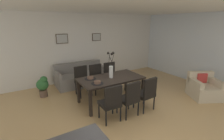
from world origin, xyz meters
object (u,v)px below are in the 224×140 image
at_px(dining_chair_far_left, 130,97).
at_px(centerpiece_vase, 111,68).
at_px(framed_picture_left, 62,39).
at_px(armchair, 204,88).
at_px(dining_chair_mid_left, 147,92).
at_px(sofa, 81,77).
at_px(dining_chair_far_right, 97,77).
at_px(dining_chair_near_right, 82,79).
at_px(dining_table, 111,80).
at_px(dining_chair_mid_right, 111,74).
at_px(framed_picture_center, 96,37).
at_px(potted_plant, 43,85).
at_px(bowl_near_left, 97,82).
at_px(bowl_near_right, 90,77).
at_px(dining_chair_near_left, 111,102).

bearing_deg(dining_chair_far_left, centerpiece_vase, 89.24).
bearing_deg(framed_picture_left, armchair, -46.79).
xyz_separation_m(dining_chair_mid_left, sofa, (-0.76, 2.71, -0.23)).
bearing_deg(centerpiece_vase, dining_chair_mid_left, -59.44).
distance_m(dining_chair_far_right, centerpiece_vase, 1.01).
bearing_deg(dining_chair_near_right, armchair, -34.43).
xyz_separation_m(dining_chair_mid_left, framed_picture_left, (-1.23, 3.19, 1.17)).
relative_size(dining_chair_far_right, centerpiece_vase, 1.25).
bearing_deg(dining_table, dining_chair_mid_left, -59.36).
bearing_deg(dining_chair_far_left, dining_table, 89.30).
xyz_separation_m(dining_chair_mid_right, framed_picture_center, (0.17, 1.43, 1.17)).
bearing_deg(potted_plant, bowl_near_left, -55.63).
relative_size(dining_chair_mid_right, bowl_near_left, 5.41).
xyz_separation_m(armchair, potted_plant, (-4.27, 2.63, 0.09)).
xyz_separation_m(dining_chair_near_right, bowl_near_right, (-0.02, -0.70, 0.27)).
xyz_separation_m(centerpiece_vase, framed_picture_left, (-0.69, 2.29, 0.66)).
xyz_separation_m(dining_chair_near_left, sofa, (0.30, 2.68, -0.23)).
bearing_deg(sofa, framed_picture_center, 27.75).
xyz_separation_m(dining_chair_far_right, dining_chair_mid_left, (0.55, -1.77, 0.00)).
distance_m(dining_chair_far_left, framed_picture_center, 3.48).
xyz_separation_m(dining_chair_mid_left, bowl_near_right, (-1.07, 1.12, 0.27)).
height_order(dining_chair_near_left, armchair, dining_chair_near_left).
relative_size(dining_chair_mid_right, armchair, 0.85).
xyz_separation_m(dining_chair_mid_left, centerpiece_vase, (-0.53, 0.90, 0.51)).
bearing_deg(dining_chair_far_right, dining_chair_mid_right, -0.39).
xyz_separation_m(bowl_near_left, bowl_near_right, (0.00, 0.43, 0.00)).
height_order(dining_chair_near_right, dining_chair_mid_left, same).
bearing_deg(framed_picture_left, bowl_near_right, -85.80).
bearing_deg(bowl_near_right, sofa, 78.78).
xyz_separation_m(dining_table, dining_chair_near_left, (-0.52, -0.87, -0.15)).
relative_size(sofa, framed_picture_left, 4.25).
bearing_deg(sofa, centerpiece_vase, -82.93).
height_order(bowl_near_left, framed_picture_center, framed_picture_center).
bearing_deg(dining_chair_near_right, centerpiece_vase, -60.45).
distance_m(dining_table, dining_chair_mid_left, 1.06).
height_order(dining_chair_near_left, dining_chair_mid_left, same).
distance_m(dining_chair_near_left, dining_chair_far_left, 0.51).
distance_m(dining_table, bowl_near_left, 0.59).
bearing_deg(dining_chair_far_right, dining_chair_mid_left, -72.68).
bearing_deg(dining_table, dining_chair_mid_right, 59.13).
bearing_deg(dining_chair_far_right, armchair, -38.58).
xyz_separation_m(dining_chair_far_right, bowl_near_right, (-0.52, -0.65, 0.27)).
xyz_separation_m(armchair, framed_picture_left, (-3.32, 3.53, 1.40)).
xyz_separation_m(dining_table, framed_picture_center, (0.69, 2.29, 1.02)).
xyz_separation_m(dining_table, armchair, (2.63, -1.24, -0.38)).
bearing_deg(framed_picture_center, sofa, -152.25).
height_order(bowl_near_left, sofa, bowl_near_left).
xyz_separation_m(dining_chair_near_left, dining_chair_far_left, (0.51, -0.04, 0.00)).
bearing_deg(centerpiece_vase, dining_chair_far_right, 91.28).
distance_m(dining_chair_far_left, dining_chair_far_right, 1.77).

